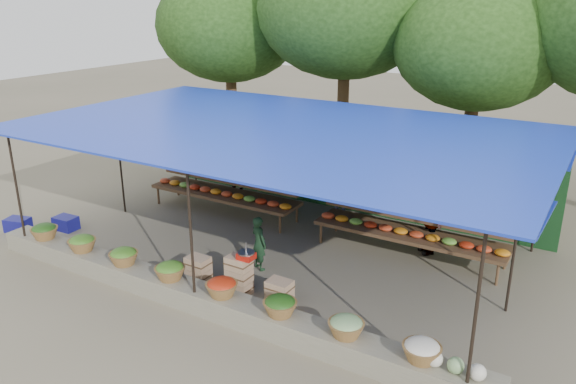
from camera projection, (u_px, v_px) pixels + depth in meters
The scene contains 16 objects.
ground at pixel (280, 252), 12.47m from camera, with size 60.00×60.00×0.00m, color #665F4B.
stone_curb at pixel (201, 298), 10.18m from camera, with size 10.60×0.55×0.40m, color #6A6755.
stall_canopy at pixel (281, 134), 11.63m from camera, with size 10.80×6.60×2.82m.
produce_baskets at pixel (195, 279), 10.11m from camera, with size 8.98×0.58×0.34m.
netting_backdrop at pixel (343, 163), 14.61m from camera, with size 10.60×0.06×2.50m, color #1B4B22.
tree_row at pixel (409, 21), 15.59m from camera, with size 16.51×5.50×7.12m.
fruit_table_left at pixel (226, 190), 14.57m from camera, with size 4.21×0.95×0.93m.
fruit_table_right at pixel (411, 229), 12.15m from camera, with size 4.21×0.95×0.93m.
crate_counter at pixel (238, 278), 10.66m from camera, with size 2.35×0.35×0.77m.
weighing_scale at pixel (246, 255), 10.38m from camera, with size 0.32×0.32×0.34m.
vendor_seated at pixel (259, 243), 11.53m from camera, with size 0.42×0.28×1.16m, color #17321C.
customer_left at pixel (236, 171), 15.65m from camera, with size 0.73×0.57×1.51m, color slate.
customer_mid at pixel (340, 187), 13.94m from camera, with size 1.16×0.67×1.79m, color slate.
customer_right at pixel (430, 219), 12.21m from camera, with size 0.93×0.39×1.58m, color slate.
blue_crate_front at pixel (18, 225), 13.52m from camera, with size 0.54×0.39×0.33m, color navy.
blue_crate_back at pixel (66, 223), 13.62m from camera, with size 0.54×0.39×0.33m, color navy.
Camera 1 is at (5.96, -9.62, 5.41)m, focal length 35.00 mm.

